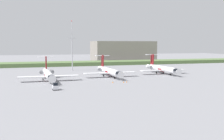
{
  "coord_description": "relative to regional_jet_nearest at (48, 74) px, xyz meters",
  "views": [
    {
      "loc": [
        -35.67,
        -106.64,
        13.88
      ],
      "look_at": [
        0.0,
        4.94,
        3.0
      ],
      "focal_mm": 43.74,
      "sensor_mm": 36.0,
      "label": 1
    }
  ],
  "objects": [
    {
      "name": "safety_cone_mid_marker",
      "position": [
        25.82,
        -14.23,
        -2.26
      ],
      "size": [
        0.44,
        0.44,
        0.55
      ],
      "primitive_type": "cone",
      "color": "orange",
      "rests_on": "ground"
    },
    {
      "name": "antenna_mast",
      "position": [
        15.83,
        39.02,
        8.48
      ],
      "size": [
        4.4,
        0.5,
        26.68
      ],
      "color": "#B2B2B7",
      "rests_on": "ground"
    },
    {
      "name": "ground_plane",
      "position": [
        27.28,
        29.45,
        -2.54
      ],
      "size": [
        500.0,
        500.0,
        0.0
      ],
      "primitive_type": "plane",
      "color": "gray"
    },
    {
      "name": "distant_hangar",
      "position": [
        70.32,
        108.5,
        5.84
      ],
      "size": [
        51.02,
        24.42,
        16.74
      ],
      "primitive_type": "cube",
      "color": "gray",
      "rests_on": "ground"
    },
    {
      "name": "grass_berm",
      "position": [
        27.28,
        75.99,
        -1.34
      ],
      "size": [
        320.0,
        20.0,
        2.39
      ],
      "primitive_type": "cube",
      "color": "#597542",
      "rests_on": "ground"
    },
    {
      "name": "baggage_tug",
      "position": [
        0.26,
        -22.82,
        -1.53
      ],
      "size": [
        1.72,
        3.2,
        2.3
      ],
      "color": "silver",
      "rests_on": "ground"
    },
    {
      "name": "regional_jet_second",
      "position": [
        26.2,
        5.35,
        0.0
      ],
      "size": [
        22.81,
        31.0,
        9.0
      ],
      "color": "white",
      "rests_on": "ground"
    },
    {
      "name": "regional_jet_third",
      "position": [
        53.96,
        9.49,
        0.0
      ],
      "size": [
        22.81,
        31.0,
        9.0
      ],
      "color": "white",
      "rests_on": "ground"
    },
    {
      "name": "regional_jet_nearest",
      "position": [
        0.0,
        0.0,
        0.0
      ],
      "size": [
        22.81,
        31.0,
        9.0
      ],
      "color": "white",
      "rests_on": "ground"
    },
    {
      "name": "safety_cone_rear_marker",
      "position": [
        27.1,
        -13.83,
        -2.26
      ],
      "size": [
        0.44,
        0.44,
        0.55
      ],
      "primitive_type": "cone",
      "color": "orange",
      "rests_on": "ground"
    },
    {
      "name": "safety_cone_front_marker",
      "position": [
        21.83,
        -13.58,
        -2.26
      ],
      "size": [
        0.44,
        0.44,
        0.55
      ],
      "primitive_type": "cone",
      "color": "orange",
      "rests_on": "ground"
    }
  ]
}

